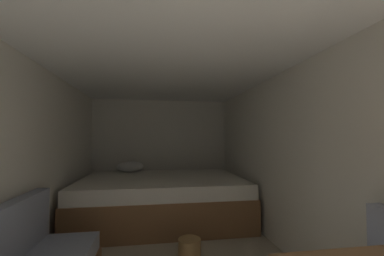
# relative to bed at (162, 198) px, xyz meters

# --- Properties ---
(wall_back) EXTENTS (2.74, 0.05, 2.06)m
(wall_back) POSITION_rel_bed_xyz_m (0.01, 0.96, 0.69)
(wall_back) COLOR silver
(wall_back) RESTS_ON ground
(wall_left) EXTENTS (0.05, 4.94, 2.06)m
(wall_left) POSITION_rel_bed_xyz_m (-1.34, -1.53, 0.69)
(wall_left) COLOR silver
(wall_left) RESTS_ON ground
(wall_right) EXTENTS (0.05, 4.94, 2.06)m
(wall_right) POSITION_rel_bed_xyz_m (1.35, -1.53, 0.69)
(wall_right) COLOR silver
(wall_right) RESTS_ON ground
(ceiling_slab) EXTENTS (2.74, 4.94, 0.05)m
(ceiling_slab) POSITION_rel_bed_xyz_m (0.01, -1.53, 1.75)
(ceiling_slab) COLOR white
(ceiling_slab) RESTS_ON wall_left
(bed) EXTENTS (2.52, 1.79, 0.87)m
(bed) POSITION_rel_bed_xyz_m (0.00, 0.00, 0.00)
(bed) COLOR brown
(bed) RESTS_ON ground
(wicker_basket) EXTENTS (0.24, 0.24, 0.22)m
(wicker_basket) POSITION_rel_bed_xyz_m (0.25, -1.36, -0.23)
(wicker_basket) COLOR olive
(wicker_basket) RESTS_ON ground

